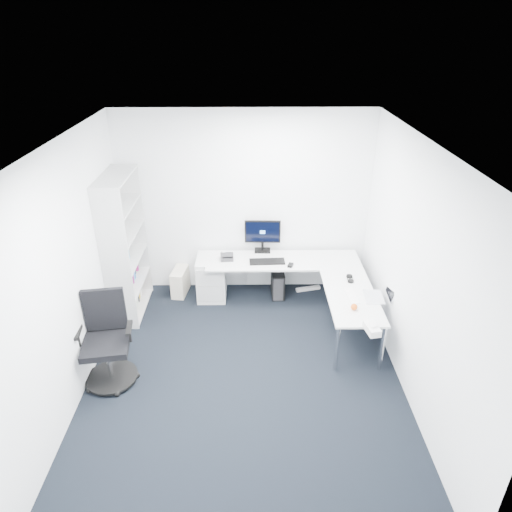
{
  "coord_description": "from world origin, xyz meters",
  "views": [
    {
      "loc": [
        0.09,
        -4.09,
        3.7
      ],
      "look_at": [
        0.15,
        1.05,
        1.05
      ],
      "focal_mm": 32.0,
      "sensor_mm": 36.0,
      "label": 1
    }
  ],
  "objects_px": {
    "task_chair": "(106,343)",
    "laptop": "(375,289)",
    "bookshelf": "(124,247)",
    "monitor": "(263,236)",
    "l_desk": "(284,290)"
  },
  "relations": [
    {
      "from": "monitor",
      "to": "l_desk",
      "type": "bearing_deg",
      "value": -61.8
    },
    {
      "from": "l_desk",
      "to": "bookshelf",
      "type": "xyz_separation_m",
      "value": [
        -2.17,
        0.05,
        0.68
      ]
    },
    {
      "from": "task_chair",
      "to": "laptop",
      "type": "xyz_separation_m",
      "value": [
        3.14,
        0.72,
        0.22
      ]
    },
    {
      "from": "laptop",
      "to": "bookshelf",
      "type": "bearing_deg",
      "value": 170.48
    },
    {
      "from": "monitor",
      "to": "laptop",
      "type": "distance_m",
      "value": 1.88
    },
    {
      "from": "bookshelf",
      "to": "task_chair",
      "type": "xyz_separation_m",
      "value": [
        0.1,
        -1.48,
        -0.45
      ]
    },
    {
      "from": "bookshelf",
      "to": "laptop",
      "type": "distance_m",
      "value": 3.33
    },
    {
      "from": "monitor",
      "to": "laptop",
      "type": "height_order",
      "value": "monitor"
    },
    {
      "from": "task_chair",
      "to": "monitor",
      "type": "xyz_separation_m",
      "value": [
        1.79,
        2.03,
        0.35
      ]
    },
    {
      "from": "task_chair",
      "to": "laptop",
      "type": "height_order",
      "value": "task_chair"
    },
    {
      "from": "task_chair",
      "to": "laptop",
      "type": "distance_m",
      "value": 3.23
    },
    {
      "from": "bookshelf",
      "to": "monitor",
      "type": "height_order",
      "value": "bookshelf"
    },
    {
      "from": "monitor",
      "to": "laptop",
      "type": "relative_size",
      "value": 1.56
    },
    {
      "from": "l_desk",
      "to": "laptop",
      "type": "relative_size",
      "value": 6.58
    },
    {
      "from": "l_desk",
      "to": "bookshelf",
      "type": "distance_m",
      "value": 2.28
    }
  ]
}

